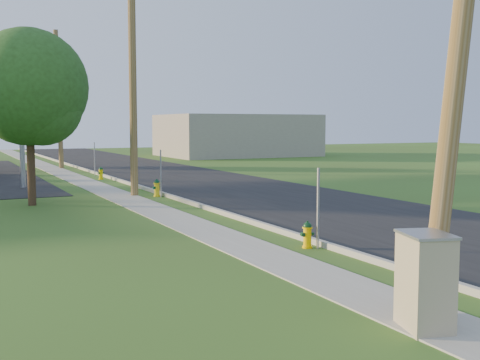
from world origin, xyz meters
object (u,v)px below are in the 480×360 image
utility_pole_mid (133,79)px  hydrant_mid (157,188)px  hydrant_far (101,173)px  tree_verge (32,92)px  hydrant_near (307,235)px  utility_pole_near (463,11)px  utility_cabinet (425,282)px  utility_pole_far (59,99)px  price_pylon (20,74)px

utility_pole_mid → hydrant_mid: (0.77, -0.71, -4.58)m
hydrant_far → tree_verge: bearing=-116.4°
utility_pole_mid → hydrant_near: utility_pole_mid is taller
utility_pole_near → hydrant_far: bearing=88.9°
utility_cabinet → utility_pole_near: bearing=22.5°
hydrant_near → utility_cabinet: 6.08m
hydrant_mid → hydrant_far: (-0.24, 9.01, -0.02)m
tree_verge → utility_cabinet: tree_verge is taller
hydrant_near → hydrant_mid: (0.08, 11.88, 0.04)m
utility_pole_near → hydrant_far: 26.68m
hydrant_far → hydrant_near: bearing=-89.6°
utility_pole_far → hydrant_mid: bearing=-87.6°
price_pylon → hydrant_mid: 9.27m
price_pylon → hydrant_mid: (4.67, -6.21, -5.06)m
hydrant_far → utility_cabinet: utility_cabinet is taller
utility_pole_mid → hydrant_mid: utility_pole_mid is taller
utility_pole_mid → price_pylon: utility_pole_mid is taller
utility_pole_far → utility_cabinet: utility_pole_far is taller
hydrant_far → utility_pole_near: bearing=-91.1°
hydrant_near → hydrant_mid: bearing=89.6°
utility_pole_mid → hydrant_mid: size_ratio=12.88×
utility_pole_near → hydrant_mid: (0.77, 17.29, -4.43)m
hydrant_near → utility_cabinet: (-1.70, -5.83, 0.40)m
hydrant_mid → utility_cabinet: 17.80m
utility_pole_mid → utility_pole_far: utility_pole_mid is taller
utility_pole_far → tree_verge: (-4.26, -19.35, -0.53)m
utility_pole_near → utility_pole_far: 36.00m
utility_pole_mid → hydrant_mid: 4.70m
utility_pole_far → price_pylon: 13.11m
utility_cabinet → hydrant_far: bearing=86.7°
utility_pole_near → utility_cabinet: utility_pole_near is taller
hydrant_mid → hydrant_far: size_ratio=1.06×
utility_pole_far → utility_cabinet: 36.66m
utility_pole_far → tree_verge: size_ratio=1.43×
tree_verge → hydrant_far: tree_verge is taller
utility_pole_far → utility_cabinet: bearing=-91.6°
hydrant_near → hydrant_far: hydrant_far is taller
price_pylon → hydrant_near: price_pylon is taller
tree_verge → hydrant_near: tree_verge is taller
utility_pole_far → utility_cabinet: (-1.01, -36.42, -4.07)m
tree_verge → hydrant_mid: bearing=7.3°
utility_pole_near → hydrant_far: utility_pole_near is taller
utility_pole_near → hydrant_far: (0.53, 26.30, -4.45)m
utility_pole_far → price_pylon: (-3.90, -12.50, 0.63)m
utility_pole_mid → price_pylon: size_ratio=1.43×
utility_pole_mid → hydrant_far: 9.50m
utility_pole_mid → hydrant_far: (0.53, 8.30, -4.60)m
utility_pole_far → hydrant_far: bearing=-86.9°
price_pylon → hydrant_far: size_ratio=9.56×
utility_pole_mid → utility_cabinet: size_ratio=6.69×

